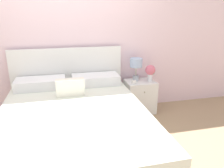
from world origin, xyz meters
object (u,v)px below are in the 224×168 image
(nightstand, at_px, (140,96))
(bed, at_px, (74,126))
(alarm_clock, at_px, (134,82))
(flower_vase, at_px, (150,71))
(table_lamp, at_px, (136,65))

(nightstand, bearing_deg, bed, -144.38)
(nightstand, xyz_separation_m, alarm_clock, (-0.15, -0.10, 0.29))
(bed, xyz_separation_m, alarm_clock, (0.99, 0.71, 0.26))
(bed, relative_size, flower_vase, 8.30)
(flower_vase, bearing_deg, alarm_clock, -164.10)
(flower_vase, bearing_deg, table_lamp, 159.56)
(bed, height_order, flower_vase, bed)
(flower_vase, xyz_separation_m, alarm_clock, (-0.31, -0.09, -0.14))
(bed, height_order, alarm_clock, bed)
(table_lamp, height_order, flower_vase, table_lamp)
(nightstand, xyz_separation_m, table_lamp, (-0.06, 0.06, 0.53))
(nightstand, height_order, flower_vase, flower_vase)
(table_lamp, height_order, alarm_clock, table_lamp)
(alarm_clock, bearing_deg, bed, -144.26)
(bed, distance_m, alarm_clock, 1.25)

